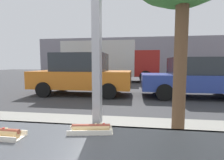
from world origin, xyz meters
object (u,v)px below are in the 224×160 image
hotdog_tray_far (90,129)px  box_truck (108,60)px  parked_car_blue (196,77)px  parked_car_orange (82,74)px  hotdog_tray_near (1,133)px

hotdog_tray_far → box_truck: bearing=98.7°
parked_car_blue → box_truck: size_ratio=0.60×
hotdog_tray_far → parked_car_blue: 7.12m
parked_car_orange → parked_car_blue: (4.92, -0.00, -0.09)m
hotdog_tray_far → parked_car_orange: (-2.19, 6.57, -0.10)m
hotdog_tray_near → hotdog_tray_far: 0.48m
box_truck → parked_car_blue: bearing=-51.8°
hotdog_tray_far → box_truck: (-1.91, 12.48, 0.65)m
hotdog_tray_far → parked_car_blue: parked_car_blue is taller
hotdog_tray_near → parked_car_orange: bearing=104.5°
hotdog_tray_far → parked_car_orange: 6.92m
hotdog_tray_near → parked_car_blue: bearing=64.5°
hotdog_tray_far → parked_car_orange: parked_car_orange is taller
hotdog_tray_far → parked_car_blue: bearing=67.4°
hotdog_tray_near → parked_car_orange: 6.92m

